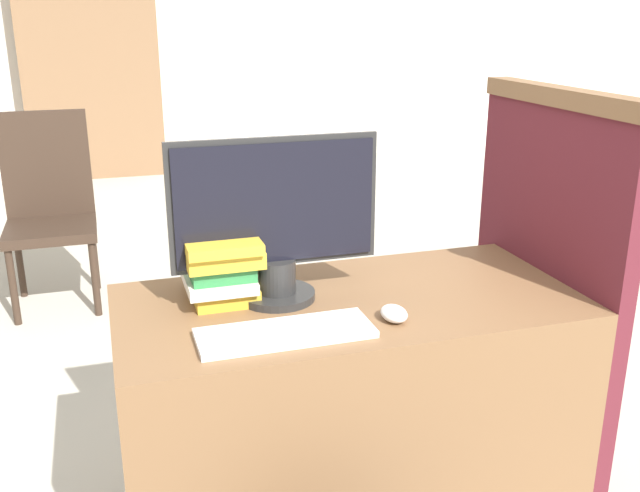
{
  "coord_description": "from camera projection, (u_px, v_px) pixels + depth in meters",
  "views": [
    {
      "loc": [
        -0.58,
        -1.32,
        1.47
      ],
      "look_at": [
        -0.09,
        0.27,
        0.92
      ],
      "focal_mm": 40.0,
      "sensor_mm": 36.0,
      "label": 1
    }
  ],
  "objects": [
    {
      "name": "wall_back",
      "position": [
        153.0,
        18.0,
        6.61
      ],
      "size": [
        12.0,
        0.06,
        2.8
      ],
      "color": "silver",
      "rests_on": "ground_plane"
    },
    {
      "name": "desk",
      "position": [
        348.0,
        425.0,
        1.97
      ],
      "size": [
        1.2,
        0.59,
        0.75
      ],
      "color": "brown",
      "rests_on": "ground_plane"
    },
    {
      "name": "carrel_divider",
      "position": [
        542.0,
        302.0,
        2.11
      ],
      "size": [
        0.07,
        0.69,
        1.27
      ],
      "color": "#5B1E28",
      "rests_on": "ground_plane"
    },
    {
      "name": "monitor",
      "position": [
        276.0,
        220.0,
        1.79
      ],
      "size": [
        0.53,
        0.2,
        0.42
      ],
      "color": "#282828",
      "rests_on": "desk"
    },
    {
      "name": "keyboard",
      "position": [
        285.0,
        333.0,
        1.64
      ],
      "size": [
        0.41,
        0.15,
        0.02
      ],
      "color": "white",
      "rests_on": "desk"
    },
    {
      "name": "mouse",
      "position": [
        394.0,
        314.0,
        1.72
      ],
      "size": [
        0.06,
        0.09,
        0.04
      ],
      "color": "white",
      "rests_on": "desk"
    },
    {
      "name": "book_stack",
      "position": [
        220.0,
        264.0,
        1.83
      ],
      "size": [
        0.19,
        0.27,
        0.18
      ],
      "color": "gold",
      "rests_on": "desk"
    },
    {
      "name": "far_chair",
      "position": [
        49.0,
        204.0,
        3.64
      ],
      "size": [
        0.44,
        0.44,
        0.98
      ],
      "rotation": [
        0.0,
        0.0,
        -0.92
      ],
      "color": "#38281E",
      "rests_on": "ground_plane"
    },
    {
      "name": "bookshelf_far",
      "position": [
        91.0,
        65.0,
        6.35
      ],
      "size": [
        1.18,
        0.32,
        2.0
      ],
      "color": "#846042",
      "rests_on": "ground_plane"
    }
  ]
}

